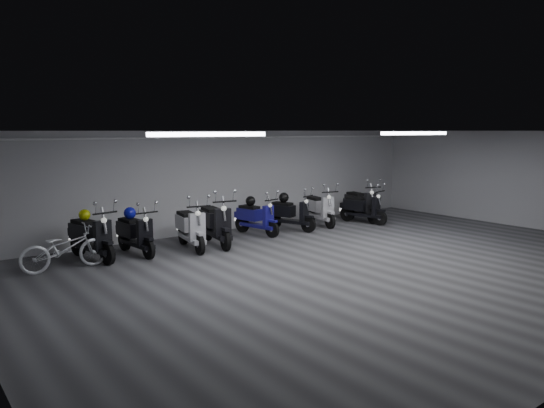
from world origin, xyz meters
TOP-DOWN VIEW (x-y plane):
  - floor at (0.00, 0.00)m, footprint 14.00×10.00m
  - ceiling at (0.00, 0.00)m, footprint 14.00×10.00m
  - back_wall at (0.00, 5.00)m, footprint 14.00×0.01m
  - right_wall at (7.00, 0.00)m, footprint 0.01×10.00m
  - fluor_strip_left at (-3.00, 1.00)m, footprint 2.40×0.18m
  - fluor_strip_right at (3.00, 1.00)m, footprint 2.40×0.18m
  - conduit at (0.00, 4.92)m, footprint 13.60×0.05m
  - scooter_0 at (-4.35, 3.81)m, footprint 0.97×1.93m
  - scooter_1 at (-3.39, 3.72)m, footprint 0.72×1.77m
  - scooter_2 at (-2.14, 3.43)m, footprint 0.93×1.93m
  - scooter_3 at (-1.44, 3.44)m, footprint 1.00×2.03m
  - scooter_4 at (0.11, 3.88)m, footprint 0.87×1.75m
  - scooter_5 at (1.24, 3.80)m, footprint 1.12×1.79m
  - scooter_6 at (2.43, 3.89)m, footprint 0.97×1.86m
  - scooter_7 at (3.72, 3.34)m, footprint 0.94×1.78m
  - scooter_9 at (4.02, 3.72)m, footprint 0.98×1.94m
  - bicycle at (-5.05, 3.35)m, footprint 1.71×0.61m
  - helmet_0 at (0.07, 4.11)m, footprint 0.27×0.27m
  - helmet_1 at (-4.40, 4.06)m, footprint 0.25×0.25m
  - helmet_2 at (-3.41, 3.96)m, footprint 0.27×0.27m
  - helmet_3 at (1.16, 4.02)m, footprint 0.29×0.29m

SIDE VIEW (x-z plane):
  - floor at x=0.00m, z-range -0.01..0.00m
  - bicycle at x=-5.05m, z-range 0.00..1.11m
  - scooter_4 at x=0.11m, z-range 0.00..1.25m
  - scooter_5 at x=1.24m, z-range 0.00..1.26m
  - scooter_7 at x=3.72m, z-range 0.00..1.26m
  - scooter_1 at x=-3.39m, z-range 0.00..1.29m
  - scooter_6 at x=2.43m, z-range 0.00..1.32m
  - scooter_9 at x=4.02m, z-range 0.00..1.38m
  - scooter_0 at x=-4.35m, z-range 0.00..1.38m
  - scooter_2 at x=-2.14m, z-range 0.00..1.38m
  - scooter_3 at x=-1.44m, z-range 0.00..1.45m
  - helmet_0 at x=0.07m, z-range 0.77..1.04m
  - helmet_3 at x=1.16m, z-range 0.78..1.07m
  - helmet_2 at x=-3.41m, z-range 0.80..1.07m
  - helmet_1 at x=-4.40m, z-range 0.85..1.10m
  - back_wall at x=0.00m, z-range 0.00..2.80m
  - right_wall at x=7.00m, z-range 0.00..2.80m
  - conduit at x=0.00m, z-range 2.59..2.65m
  - fluor_strip_left at x=-3.00m, z-range 2.70..2.78m
  - fluor_strip_right at x=3.00m, z-range 2.70..2.78m
  - ceiling at x=0.00m, z-range 2.80..2.81m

